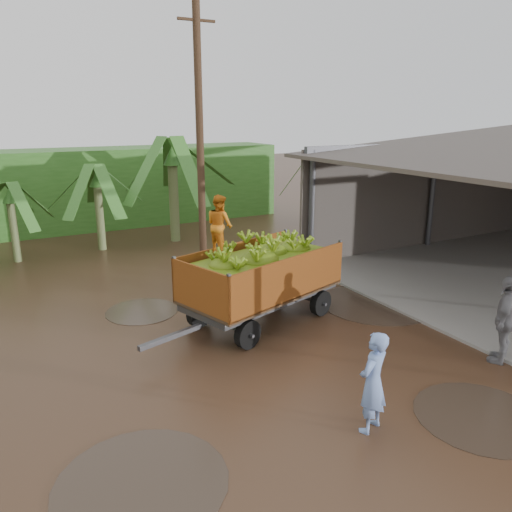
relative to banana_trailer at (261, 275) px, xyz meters
The scene contains 6 objects.
ground 3.04m from the banana_trailer, 122.26° to the right, with size 100.00×100.00×0.00m, color black.
hedge_north 14.10m from the banana_trailer, 104.31° to the left, with size 22.00×3.00×3.60m, color #2D661E.
banana_trailer is the anchor object (origin of this frame).
man_blue 4.95m from the banana_trailer, 96.93° to the right, with size 0.65×0.43×1.78m, color #718ECD.
man_grey 5.60m from the banana_trailer, 51.34° to the right, with size 1.13×0.47×1.93m, color slate.
utility_pole 5.61m from the banana_trailer, 85.36° to the left, with size 1.20×0.24×8.47m.
Camera 1 is at (-4.29, -8.07, 5.15)m, focal length 35.00 mm.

